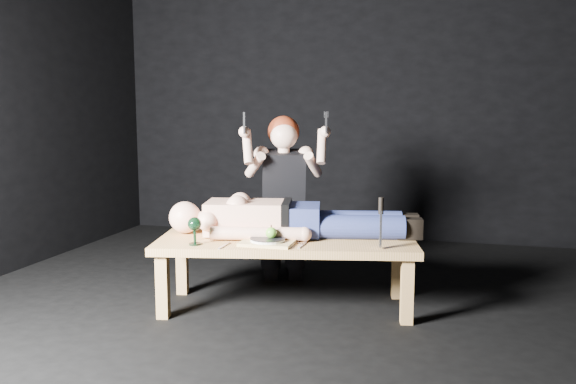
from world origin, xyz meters
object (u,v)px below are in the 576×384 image
object	(u,v)px
table	(286,274)
carving_knife	(381,223)
serving_tray	(268,243)
lying_man	(295,215)
kneeling_woman	(283,197)
goblet	(195,231)

from	to	relation	value
table	carving_knife	distance (m)	0.73
table	serving_tray	size ratio (longest dim) A/B	5.11
lying_man	carving_knife	world-z (taller)	carving_knife
kneeling_woman	serving_tray	distance (m)	0.78
carving_knife	lying_man	bearing A→B (deg)	145.49
table	lying_man	bearing A→B (deg)	69.53
carving_knife	goblet	bearing A→B (deg)	178.31
serving_tray	goblet	world-z (taller)	goblet
serving_tray	carving_knife	world-z (taller)	carving_knife
table	kneeling_woman	size ratio (longest dim) A/B	1.30
table	carving_knife	size ratio (longest dim) A/B	5.31
goblet	kneeling_woman	bearing A→B (deg)	70.33
lying_man	serving_tray	distance (m)	0.35
table	serving_tray	world-z (taller)	serving_tray
kneeling_woman	goblet	bearing A→B (deg)	-127.65
serving_tray	carving_knife	size ratio (longest dim) A/B	1.04
lying_man	kneeling_woman	bearing A→B (deg)	103.56
kneeling_woman	serving_tray	world-z (taller)	kneeling_woman
table	lying_man	size ratio (longest dim) A/B	0.97
table	carving_knife	bearing A→B (deg)	-21.08
kneeling_woman	goblet	distance (m)	0.95
table	carving_knife	world-z (taller)	carving_knife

